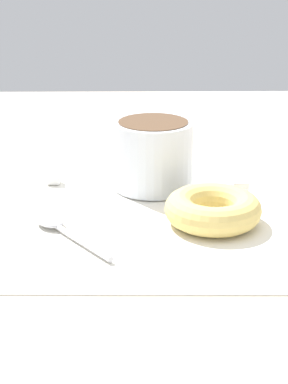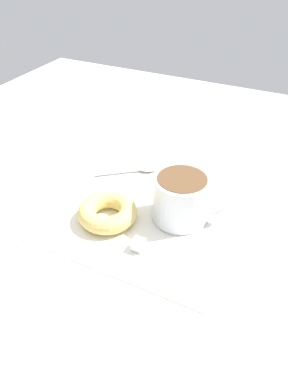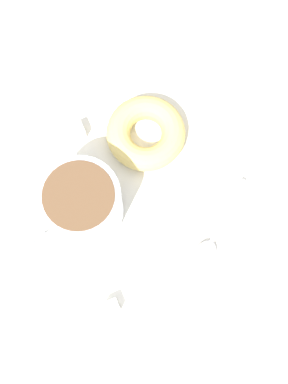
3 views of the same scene
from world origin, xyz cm
name	(u,v)px [view 1 (image 1 of 3)]	position (x,y,z in cm)	size (l,w,h in cm)	color
ground_plane	(143,227)	(0.00, 0.00, -1.00)	(120.00, 120.00, 2.00)	beige
napkin	(144,212)	(-1.40, 0.16, 0.15)	(33.42, 33.42, 0.30)	white
coffee_cup	(153,153)	(-8.52, 1.22, 4.21)	(11.72, 8.84, 7.54)	silver
donut	(213,209)	(1.78, 6.83, 1.73)	(9.44, 9.44, 2.86)	#E5C66B
spoon	(58,226)	(3.30, -8.10, 0.70)	(10.41, 8.46, 0.90)	silver
sugar_cube	(53,177)	(-9.73, -10.07, 1.02)	(1.44, 1.44, 1.44)	white
sugar_cube_extra	(240,188)	(-5.57, 10.62, 1.14)	(1.68, 1.68, 1.68)	white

